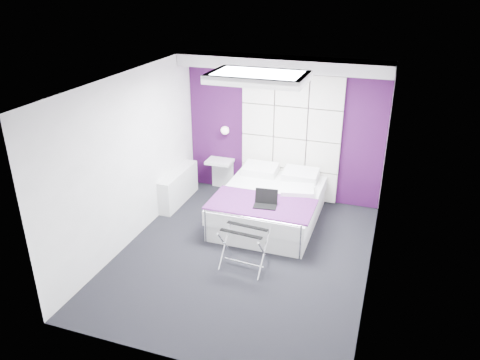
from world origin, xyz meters
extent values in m
plane|color=black|center=(0.00, 0.00, 0.00)|extent=(4.40, 4.40, 0.00)
plane|color=white|center=(0.00, 0.00, 2.60)|extent=(4.40, 4.40, 0.00)
plane|color=silver|center=(0.00, 2.20, 1.30)|extent=(3.60, 0.00, 3.60)
plane|color=silver|center=(-1.80, 0.00, 1.30)|extent=(0.00, 4.40, 4.40)
plane|color=silver|center=(1.80, 0.00, 1.30)|extent=(0.00, 4.40, 4.40)
cube|color=#360D3B|center=(0.00, 2.19, 1.30)|extent=(3.58, 0.02, 2.58)
cube|color=silver|center=(0.00, 1.95, 2.50)|extent=(3.58, 0.50, 0.20)
sphere|color=white|center=(-1.05, 2.06, 1.22)|extent=(0.15, 0.15, 0.15)
cube|color=silver|center=(-1.69, 1.30, 0.30)|extent=(0.22, 1.20, 0.60)
cube|color=silver|center=(0.07, 1.13, 0.15)|extent=(1.55, 1.94, 0.29)
cube|color=white|center=(0.07, 1.13, 0.41)|extent=(1.59, 1.98, 0.24)
cube|color=#411652|center=(0.07, 0.65, 0.55)|extent=(1.65, 0.87, 0.03)
cube|color=silver|center=(-1.16, 2.02, 0.60)|extent=(0.49, 0.38, 0.05)
cube|color=black|center=(0.10, -0.28, 0.60)|extent=(0.62, 0.46, 0.01)
cube|color=black|center=(0.15, 0.58, 0.57)|extent=(0.35, 0.25, 0.02)
cube|color=black|center=(0.15, 0.70, 0.70)|extent=(0.35, 0.01, 0.24)
camera|label=1|loc=(1.88, -5.63, 3.88)|focal=35.00mm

